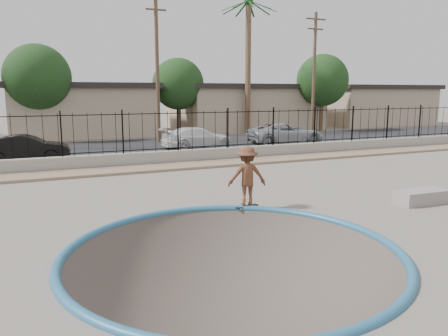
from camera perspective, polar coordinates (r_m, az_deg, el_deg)
ground at (r=21.49m, az=-13.68°, el=-2.05°), size 120.00×120.00×2.20m
bowl_pit at (r=9.13m, az=1.15°, el=-10.97°), size 6.84×6.84×1.80m
coping_ring at (r=9.13m, az=1.15°, el=-10.97°), size 7.04×7.04×0.20m
rock_strip at (r=18.57m, az=-12.27°, el=-0.23°), size 42.00×1.60×0.11m
retaining_wall at (r=19.59m, az=-12.95°, el=1.00°), size 42.00×0.45×0.60m
fence at (r=19.45m, az=-13.09°, el=4.49°), size 40.00×0.04×1.80m
street at (r=26.18m, az=-15.75°, el=2.45°), size 90.00×8.00×0.04m
house_center at (r=35.44m, az=-18.14°, el=7.37°), size 10.60×8.60×3.90m
house_east at (r=39.41m, az=2.73°, el=8.06°), size 12.60×8.60×3.90m
house_east_far at (r=47.35m, az=18.22°, el=7.89°), size 11.60×8.60×3.90m
palm_right at (r=34.71m, az=3.19°, el=16.65°), size 2.30×2.30×10.30m
utility_pole_mid at (r=28.81m, az=-8.72°, el=13.20°), size 1.70×0.24×9.50m
utility_pole_right at (r=34.00m, az=11.67°, el=12.17°), size 1.70×0.24×9.00m
street_tree_left at (r=31.75m, az=-23.17°, el=10.83°), size 4.32×4.32×6.36m
street_tree_mid at (r=34.41m, az=-6.00°, el=10.85°), size 3.96×3.96×5.83m
street_tree_right at (r=38.16m, az=12.73°, el=11.09°), size 4.32×4.32×6.36m
skater at (r=12.28m, az=3.02°, el=-1.48°), size 1.19×0.87×1.66m
skateboard at (r=12.46m, az=2.99°, el=-5.00°), size 0.75×0.27×0.06m
concrete_ledge at (r=14.17m, az=24.43°, el=-3.44°), size 1.64×0.79×0.40m
car_b at (r=22.28m, az=-24.36°, el=2.36°), size 3.91×1.71×1.25m
car_c at (r=25.24m, az=-3.47°, el=3.97°), size 4.30×1.99×1.22m
car_d at (r=27.51m, az=8.11°, el=4.51°), size 4.96×2.58×1.34m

